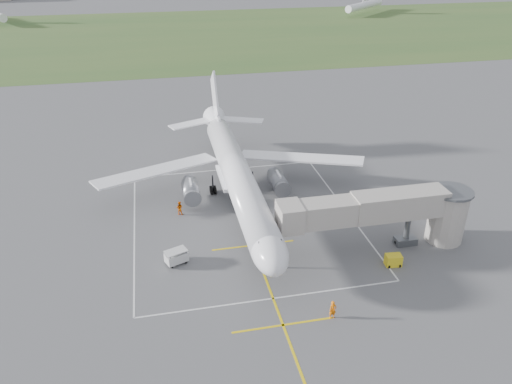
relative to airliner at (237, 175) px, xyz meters
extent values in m
plane|color=#4E4E50|center=(0.00, -0.75, -4.39)|extent=(700.00, 700.00, 0.00)
cube|color=#335425|center=(0.00, 129.25, -4.38)|extent=(700.00, 120.00, 0.02)
cube|color=yellow|center=(0.00, -5.75, -4.38)|extent=(0.25, 60.00, 0.01)
cube|color=yellow|center=(0.00, -24.75, -4.38)|extent=(10.00, 0.25, 0.01)
cube|color=yellow|center=(0.00, -10.75, -4.38)|extent=(10.00, 0.25, 0.01)
cube|color=silver|center=(0.00, 11.25, -4.38)|extent=(28.00, 0.20, 0.01)
cube|color=silver|center=(0.00, -20.75, -4.38)|extent=(28.00, 0.20, 0.01)
cube|color=silver|center=(-14.00, -4.75, -4.38)|extent=(0.20, 32.00, 0.01)
cube|color=silver|center=(14.00, -4.75, -4.38)|extent=(0.20, 32.00, 0.01)
cylinder|color=white|center=(0.00, -0.75, 0.11)|extent=(3.80, 36.00, 3.80)
ellipsoid|color=white|center=(0.00, -18.75, 0.11)|extent=(3.80, 7.22, 3.80)
cube|color=black|center=(0.00, -19.65, 1.16)|extent=(2.40, 1.60, 0.99)
cone|color=white|center=(0.00, 19.75, 0.51)|extent=(3.80, 6.00, 3.80)
cube|color=white|center=(10.50, 5.25, -0.74)|extent=(17.93, 11.24, 1.23)
cube|color=white|center=(-10.50, 5.25, -0.74)|extent=(17.93, 11.24, 1.23)
cube|color=white|center=(0.00, 2.25, -1.44)|extent=(4.20, 8.00, 0.50)
cube|color=white|center=(0.00, 20.45, 4.81)|extent=(0.30, 7.89, 8.65)
cube|color=white|center=(0.00, 18.25, 1.81)|extent=(0.35, 5.00, 1.20)
cube|color=white|center=(4.20, 19.45, 0.71)|extent=(7.85, 5.03, 0.20)
cube|color=white|center=(-4.20, 19.45, 0.71)|extent=(7.85, 5.03, 0.20)
cylinder|color=slate|center=(6.20, 1.75, -2.49)|extent=(2.30, 4.20, 2.30)
cube|color=white|center=(6.20, 1.45, -1.69)|extent=(0.25, 2.40, 1.20)
cylinder|color=slate|center=(-6.20, 1.75, -2.49)|extent=(2.30, 4.20, 2.30)
cube|color=white|center=(-6.20, 1.45, -1.69)|extent=(0.25, 2.40, 1.20)
cylinder|color=black|center=(0.00, -15.25, -3.09)|extent=(0.18, 0.18, 2.60)
cylinder|color=black|center=(-0.11, -15.25, -3.99)|extent=(0.28, 0.80, 0.80)
cylinder|color=black|center=(0.11, -15.25, -3.99)|extent=(0.28, 0.80, 0.80)
cylinder|color=black|center=(2.90, 3.75, -2.99)|extent=(0.22, 0.22, 2.80)
cylinder|color=black|center=(2.62, 3.40, -3.91)|extent=(0.32, 0.96, 0.96)
cylinder|color=black|center=(3.18, 3.40, -3.91)|extent=(0.32, 0.96, 0.96)
cylinder|color=black|center=(2.62, 4.10, -3.91)|extent=(0.32, 0.96, 0.96)
cylinder|color=black|center=(3.18, 4.10, -3.91)|extent=(0.32, 0.96, 0.96)
cylinder|color=black|center=(-2.90, 3.75, -2.99)|extent=(0.22, 0.22, 2.80)
cylinder|color=black|center=(-3.18, 3.40, -3.91)|extent=(0.32, 0.96, 0.96)
cylinder|color=black|center=(-2.62, 3.40, -3.91)|extent=(0.32, 0.96, 0.96)
cylinder|color=black|center=(-3.18, 4.10, -3.91)|extent=(0.32, 0.96, 0.96)
cylinder|color=black|center=(-2.62, 4.10, -3.91)|extent=(0.32, 0.96, 0.96)
cube|color=gray|center=(7.74, -14.25, 1.21)|extent=(11.09, 2.90, 2.80)
cube|color=gray|center=(16.46, -14.25, 1.31)|extent=(11.09, 3.10, 3.00)
cube|color=gray|center=(3.40, -14.25, 1.21)|extent=(2.60, 3.40, 3.00)
cylinder|color=#54575B|center=(18.00, -14.25, -2.29)|extent=(0.70, 0.70, 4.20)
cube|color=#54575B|center=(18.00, -14.25, -3.94)|extent=(2.60, 1.40, 0.90)
cylinder|color=gray|center=(23.00, -14.25, -1.19)|extent=(4.40, 4.40, 6.40)
cylinder|color=#54575B|center=(23.00, -14.25, 2.21)|extent=(5.00, 5.00, 0.30)
cylinder|color=black|center=(17.00, -14.25, -4.04)|extent=(0.70, 0.30, 0.70)
cylinder|color=black|center=(19.00, -14.25, -4.04)|extent=(0.70, 0.30, 0.70)
cube|color=yellow|center=(14.63, -17.92, -3.73)|extent=(1.88, 1.31, 1.33)
cylinder|color=black|center=(13.97, -18.35, -4.20)|extent=(0.21, 0.41, 0.39)
cylinder|color=black|center=(15.21, -18.47, -4.20)|extent=(0.21, 0.41, 0.39)
cube|color=silver|center=(-9.24, -12.47, -3.57)|extent=(2.79, 2.24, 1.07)
cube|color=silver|center=(-9.24, -12.47, -2.74)|extent=(2.79, 2.24, 0.08)
cylinder|color=black|center=(-9.94, -13.37, -3.37)|extent=(0.08, 0.08, 1.26)
cylinder|color=black|center=(-8.13, -12.67, -3.37)|extent=(0.08, 0.08, 1.26)
cylinder|color=black|center=(-10.36, -12.28, -3.37)|extent=(0.08, 0.08, 1.26)
cylinder|color=black|center=(-8.55, -11.58, -3.37)|extent=(0.08, 0.08, 1.26)
cylinder|color=black|center=(-9.87, -13.29, -4.20)|extent=(0.30, 0.43, 0.39)
cylinder|color=black|center=(-8.23, -12.66, -4.20)|extent=(0.30, 0.43, 0.39)
cylinder|color=black|center=(-10.25, -12.29, -4.20)|extent=(0.30, 0.43, 0.39)
cylinder|color=black|center=(-8.62, -11.66, -4.20)|extent=(0.30, 0.43, 0.39)
imported|color=orange|center=(4.97, -24.74, -3.41)|extent=(0.73, 0.49, 1.96)
imported|color=#EA6307|center=(-8.05, -1.41, -3.44)|extent=(1.12, 1.00, 1.91)
cylinder|color=white|center=(88.19, 164.54, -0.89)|extent=(26.00, 23.70, 3.20)
camera|label=1|loc=(-10.14, -59.81, 29.15)|focal=35.00mm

